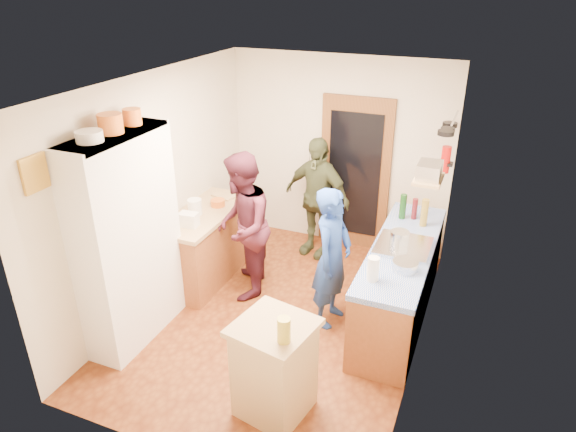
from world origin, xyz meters
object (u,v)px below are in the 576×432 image
Objects in this scene: right_counter_base at (399,284)px; island_base at (274,371)px; hutch_body at (128,241)px; person_hob at (334,260)px; person_back at (317,198)px; person_left at (245,225)px.

right_counter_base is 2.56× the size of island_base.
island_base is (-0.73, -1.76, 0.01)m from right_counter_base.
hutch_body is 1.40× the size of person_hob.
person_hob is at bearing -150.95° from right_counter_base.
right_counter_base is 1.40× the size of person_hob.
hutch_body is 1.95m from island_base.
island_base is 2.88m from person_back.
person_back is (0.47, 1.18, -0.05)m from person_left.
island_base is at bearing -64.37° from person_back.
hutch_body is at bearing -152.53° from right_counter_base.
right_counter_base is 1.34× the size of person_back.
person_left is (0.70, 1.15, -0.23)m from hutch_body.
person_back is (1.18, 2.33, -0.28)m from hutch_body.
person_back reaches higher than island_base.
person_left reaches higher than right_counter_base.
right_counter_base is at bearing 74.89° from person_left.
hutch_body is 2.90m from right_counter_base.
person_left is (-1.07, 1.61, 0.44)m from island_base.
right_counter_base is at bearing -24.38° from person_back.
person_back is at bearing 138.47° from person_left.
hutch_body reaches higher than island_base.
hutch_body is 2.56× the size of island_base.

